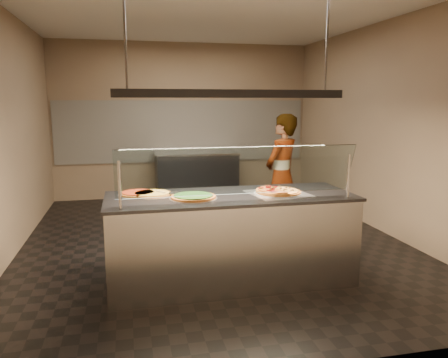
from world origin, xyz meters
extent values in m
cube|color=black|center=(0.00, 0.00, -0.01)|extent=(5.00, 6.00, 0.02)
cube|color=silver|center=(0.00, 0.00, 3.01)|extent=(5.00, 6.00, 0.02)
cube|color=#967E61|center=(0.00, 3.01, 1.50)|extent=(5.00, 0.02, 3.00)
cube|color=#967E61|center=(0.00, -3.01, 1.50)|extent=(5.00, 0.02, 3.00)
cube|color=#967E61|center=(-2.51, 0.00, 1.50)|extent=(0.02, 6.00, 3.00)
cube|color=#967E61|center=(2.51, 0.00, 1.50)|extent=(0.02, 6.00, 3.00)
cube|color=silver|center=(0.00, 2.98, 1.30)|extent=(4.90, 0.02, 1.20)
cube|color=#B7B7BC|center=(-0.08, -1.38, 0.45)|extent=(2.49, 0.90, 0.90)
cube|color=#2F2F33|center=(-0.08, -1.38, 0.92)|extent=(2.53, 0.94, 0.03)
cylinder|color=#B7B7BC|center=(-1.18, -1.78, 1.15)|extent=(0.03, 0.03, 0.44)
cylinder|color=#B7B7BC|center=(1.01, -1.78, 1.15)|extent=(0.03, 0.03, 0.44)
cube|color=white|center=(-0.08, -1.72, 1.23)|extent=(2.29, 0.18, 0.47)
cube|color=silver|center=(0.41, -1.43, 0.93)|extent=(0.65, 0.65, 0.01)
cylinder|color=silver|center=(0.41, -1.43, 0.94)|extent=(0.50, 0.50, 0.01)
cylinder|color=#590303|center=(0.41, -1.34, 0.99)|extent=(0.06, 0.06, 0.01)
cylinder|color=#590303|center=(0.35, -1.29, 0.99)|extent=(0.06, 0.06, 0.01)
cylinder|color=#590303|center=(0.33, -1.34, 0.99)|extent=(0.06, 0.06, 0.01)
cylinder|color=#590303|center=(0.33, -1.36, 0.99)|extent=(0.06, 0.06, 0.01)
cylinder|color=#590303|center=(0.25, -1.35, 0.99)|extent=(0.06, 0.06, 0.01)
cylinder|color=#590303|center=(0.35, -1.42, 0.99)|extent=(0.06, 0.06, 0.01)
cylinder|color=#590303|center=(0.34, -1.44, 0.99)|extent=(0.06, 0.06, 0.01)
cylinder|color=#590303|center=(0.29, -1.50, 0.99)|extent=(0.06, 0.06, 0.01)
cylinder|color=#590303|center=(0.31, -1.53, 0.99)|extent=(0.06, 0.06, 0.01)
cylinder|color=#590303|center=(0.32, -1.57, 0.99)|extent=(0.06, 0.06, 0.01)
cube|color=#19590F|center=(0.38, -1.34, 0.99)|extent=(0.02, 0.02, 0.01)
cube|color=#19590F|center=(0.34, -1.30, 0.99)|extent=(0.02, 0.01, 0.01)
cube|color=#19590F|center=(0.37, -1.39, 0.99)|extent=(0.02, 0.01, 0.01)
cube|color=#19590F|center=(0.24, -1.38, 0.99)|extent=(0.02, 0.02, 0.01)
cube|color=#19590F|center=(0.32, -1.44, 0.99)|extent=(0.02, 0.01, 0.01)
cube|color=#19590F|center=(0.30, -1.50, 0.99)|extent=(0.02, 0.02, 0.01)
sphere|color=#513014|center=(0.44, -1.53, 0.97)|extent=(0.03, 0.03, 0.03)
sphere|color=#513014|center=(0.43, -1.46, 0.97)|extent=(0.03, 0.03, 0.03)
sphere|color=#513014|center=(0.45, -1.47, 0.97)|extent=(0.03, 0.03, 0.03)
sphere|color=#513014|center=(0.54, -1.49, 0.97)|extent=(0.03, 0.03, 0.03)
sphere|color=#513014|center=(0.55, -1.47, 0.97)|extent=(0.03, 0.03, 0.03)
sphere|color=#513014|center=(0.50, -1.43, 0.97)|extent=(0.03, 0.03, 0.03)
sphere|color=#513014|center=(0.48, -1.42, 0.97)|extent=(0.03, 0.03, 0.03)
sphere|color=#513014|center=(0.57, -1.34, 0.97)|extent=(0.03, 0.03, 0.03)
sphere|color=#513014|center=(0.54, -1.32, 0.97)|extent=(0.03, 0.03, 0.03)
sphere|color=#513014|center=(0.47, -1.35, 0.97)|extent=(0.03, 0.03, 0.03)
sphere|color=#513014|center=(0.48, -1.26, 0.97)|extent=(0.03, 0.03, 0.03)
cylinder|color=silver|center=(-0.48, -1.45, 0.93)|extent=(0.48, 0.48, 0.01)
cylinder|color=brown|center=(-0.48, -1.45, 0.95)|extent=(0.45, 0.45, 0.02)
cylinder|color=#133311|center=(-0.48, -1.45, 0.96)|extent=(0.39, 0.39, 0.01)
cylinder|color=silver|center=(-0.87, -1.22, 0.93)|extent=(0.43, 0.43, 0.01)
cylinder|color=brown|center=(-0.87, -1.22, 0.94)|extent=(0.40, 0.40, 0.02)
cylinder|color=gold|center=(-0.87, -1.22, 0.96)|extent=(0.35, 0.35, 0.01)
cylinder|color=silver|center=(-1.01, -1.15, 0.93)|extent=(0.40, 0.40, 0.01)
cylinder|color=brown|center=(-1.01, -1.15, 0.94)|extent=(0.37, 0.37, 0.02)
cylinder|color=maroon|center=(-1.01, -1.15, 0.96)|extent=(0.33, 0.33, 0.01)
cube|color=#B7B7BC|center=(-0.65, -1.27, 0.96)|extent=(0.17, 0.16, 0.00)
cylinder|color=tan|center=(-0.79, -1.22, 0.96)|extent=(0.09, 0.13, 0.02)
cube|color=#2F2F33|center=(0.18, 2.55, 0.45)|extent=(1.52, 0.70, 0.90)
cube|color=#B7B7BC|center=(0.18, 2.55, 0.92)|extent=(1.56, 0.74, 0.03)
imported|color=#39363D|center=(1.00, 0.07, 0.86)|extent=(0.74, 0.71, 1.71)
cube|color=#2F2F33|center=(-0.08, -1.38, 1.95)|extent=(2.30, 0.18, 0.08)
cylinder|color=#B7B7BC|center=(-1.08, -1.38, 2.50)|extent=(0.02, 0.02, 1.01)
cylinder|color=#B7B7BC|center=(0.92, -1.38, 2.50)|extent=(0.02, 0.02, 1.01)
camera|label=1|loc=(-1.10, -5.63, 1.87)|focal=35.00mm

